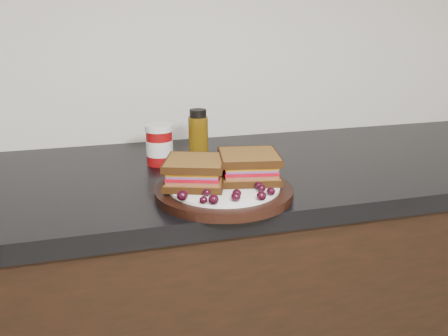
% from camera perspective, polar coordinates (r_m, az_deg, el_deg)
% --- Properties ---
extents(countertop, '(3.98, 0.60, 0.04)m').
position_cam_1_polar(countertop, '(1.17, -8.70, -1.63)').
color(countertop, black).
rests_on(countertop, base_cabinets).
extents(plate, '(0.28, 0.28, 0.02)m').
position_cam_1_polar(plate, '(1.01, 0.00, -2.75)').
color(plate, black).
rests_on(plate, countertop).
extents(sandwich_left, '(0.15, 0.15, 0.05)m').
position_cam_1_polar(sandwich_left, '(1.00, -3.34, -0.48)').
color(sandwich_left, brown).
rests_on(sandwich_left, plate).
extents(sandwich_right, '(0.14, 0.14, 0.06)m').
position_cam_1_polar(sandwich_right, '(1.04, 2.86, 0.19)').
color(sandwich_right, brown).
rests_on(sandwich_right, plate).
extents(grape_0, '(0.02, 0.02, 0.02)m').
position_cam_1_polar(grape_0, '(0.93, -4.79, -3.15)').
color(grape_0, black).
rests_on(grape_0, plate).
extents(grape_1, '(0.02, 0.02, 0.01)m').
position_cam_1_polar(grape_1, '(0.95, -1.99, -2.83)').
color(grape_1, black).
rests_on(grape_1, plate).
extents(grape_2, '(0.02, 0.02, 0.01)m').
position_cam_1_polar(grape_2, '(0.91, -2.36, -3.67)').
color(grape_2, black).
rests_on(grape_2, plate).
extents(grape_3, '(0.02, 0.02, 0.02)m').
position_cam_1_polar(grape_3, '(0.91, -1.21, -3.62)').
color(grape_3, black).
rests_on(grape_3, plate).
extents(grape_4, '(0.02, 0.02, 0.02)m').
position_cam_1_polar(grape_4, '(0.92, 1.36, -3.31)').
color(grape_4, black).
rests_on(grape_4, plate).
extents(grape_5, '(0.02, 0.02, 0.02)m').
position_cam_1_polar(grape_5, '(0.94, 1.47, -2.92)').
color(grape_5, black).
rests_on(grape_5, plate).
extents(grape_6, '(0.02, 0.02, 0.02)m').
position_cam_1_polar(grape_6, '(0.93, 4.30, -3.20)').
color(grape_6, black).
rests_on(grape_6, plate).
extents(grape_7, '(0.02, 0.02, 0.02)m').
position_cam_1_polar(grape_7, '(0.95, 5.38, -2.68)').
color(grape_7, black).
rests_on(grape_7, plate).
extents(grape_8, '(0.02, 0.02, 0.02)m').
position_cam_1_polar(grape_8, '(0.97, 4.30, -2.33)').
color(grape_8, black).
rests_on(grape_8, plate).
extents(grape_9, '(0.02, 0.02, 0.02)m').
position_cam_1_polar(grape_9, '(0.98, 3.96, -2.01)').
color(grape_9, black).
rests_on(grape_9, plate).
extents(grape_10, '(0.02, 0.02, 0.02)m').
position_cam_1_polar(grape_10, '(1.02, 5.42, -1.29)').
color(grape_10, black).
rests_on(grape_10, plate).
extents(grape_11, '(0.02, 0.02, 0.02)m').
position_cam_1_polar(grape_11, '(1.03, 3.75, -1.07)').
color(grape_11, black).
rests_on(grape_11, plate).
extents(grape_12, '(0.02, 0.02, 0.02)m').
position_cam_1_polar(grape_12, '(1.05, 3.89, -0.68)').
color(grape_12, black).
rests_on(grape_12, plate).
extents(grape_13, '(0.02, 0.02, 0.02)m').
position_cam_1_polar(grape_13, '(1.08, 2.38, -0.16)').
color(grape_13, black).
rests_on(grape_13, plate).
extents(grape_14, '(0.02, 0.02, 0.01)m').
position_cam_1_polar(grape_14, '(1.03, -3.82, -1.08)').
color(grape_14, black).
rests_on(grape_14, plate).
extents(grape_15, '(0.02, 0.02, 0.02)m').
position_cam_1_polar(grape_15, '(1.01, -3.26, -1.35)').
color(grape_15, black).
rests_on(grape_15, plate).
extents(grape_16, '(0.02, 0.02, 0.02)m').
position_cam_1_polar(grape_16, '(0.99, -4.77, -1.91)').
color(grape_16, black).
rests_on(grape_16, plate).
extents(grape_17, '(0.02, 0.02, 0.02)m').
position_cam_1_polar(grape_17, '(0.97, -4.64, -2.29)').
color(grape_17, black).
rests_on(grape_17, plate).
extents(grape_18, '(0.02, 0.02, 0.02)m').
position_cam_1_polar(grape_18, '(1.03, -4.05, -0.92)').
color(grape_18, black).
rests_on(grape_18, plate).
extents(grape_19, '(0.02, 0.02, 0.02)m').
position_cam_1_polar(grape_19, '(1.02, -4.71, -1.27)').
color(grape_19, black).
rests_on(grape_19, plate).
extents(grape_20, '(0.02, 0.02, 0.02)m').
position_cam_1_polar(grape_20, '(0.99, -3.82, -1.75)').
color(grape_20, black).
rests_on(grape_20, plate).
extents(condiment_jar, '(0.09, 0.09, 0.10)m').
position_cam_1_polar(condiment_jar, '(1.22, -7.40, 2.67)').
color(condiment_jar, maroon).
rests_on(condiment_jar, countertop).
extents(oil_bottle, '(0.05, 0.05, 0.13)m').
position_cam_1_polar(oil_bottle, '(1.22, -2.96, 3.58)').
color(oil_bottle, '#513808').
rests_on(oil_bottle, countertop).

